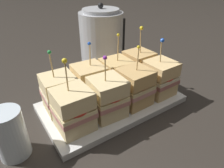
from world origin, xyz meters
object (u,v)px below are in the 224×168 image
object	(u,v)px
sandwich_back_far_right	(139,67)
sandwich_back_center_left	(89,83)
sandwich_front_center_left	(108,97)
kettle_steel	(102,40)
sandwich_front_far_left	(73,110)
sandwich_front_center_right	(135,87)
serving_platter	(112,103)
drinking_glass	(10,134)
sandwich_back_center_right	(116,75)
sandwich_back_far_left	(59,93)
sandwich_front_far_right	(160,78)

from	to	relation	value
sandwich_back_far_right	sandwich_back_center_left	bearing A→B (deg)	179.88
sandwich_front_center_left	kettle_steel	distance (m)	0.33
sandwich_front_far_left	sandwich_front_center_left	xyz separation A→B (m)	(0.09, -0.00, -0.00)
sandwich_front_center_right	kettle_steel	world-z (taller)	kettle_steel
serving_platter	sandwich_front_center_left	distance (m)	0.09
sandwich_back_far_right	sandwich_front_center_right	bearing A→B (deg)	-135.33
serving_platter	drinking_glass	bearing A→B (deg)	-173.98
serving_platter	kettle_steel	size ratio (longest dim) A/B	1.60
serving_platter	sandwich_front_center_left	bearing A→B (deg)	-134.44
serving_platter	sandwich_front_far_left	world-z (taller)	sandwich_front_far_left
serving_platter	drinking_glass	world-z (taller)	drinking_glass
sandwich_front_far_left	sandwich_back_center_right	world-z (taller)	same
kettle_steel	sandwich_front_far_left	bearing A→B (deg)	-131.71
sandwich_front_far_left	drinking_glass	world-z (taller)	sandwich_front_far_left
sandwich_back_far_left	drinking_glass	xyz separation A→B (m)	(-0.14, -0.08, -0.01)
sandwich_back_center_left	sandwich_front_far_left	bearing A→B (deg)	-135.32
sandwich_back_center_left	sandwich_front_center_right	bearing A→B (deg)	-44.38
serving_platter	sandwich_back_center_right	bearing A→B (deg)	44.64
sandwich_front_center_left	sandwich_back_far_left	distance (m)	0.13
serving_platter	sandwich_front_far_right	bearing A→B (deg)	-18.51
sandwich_front_center_left	sandwich_back_center_left	distance (m)	0.09
sandwich_front_far_right	sandwich_back_far_left	size ratio (longest dim) A/B	1.01
sandwich_front_far_left	sandwich_front_center_left	distance (m)	0.09
sandwich_back_center_left	sandwich_back_far_right	size ratio (longest dim) A/B	0.92
sandwich_front_far_left	sandwich_back_far_right	world-z (taller)	sandwich_back_far_right
sandwich_front_far_right	sandwich_back_far_right	world-z (taller)	sandwich_back_far_right
sandwich_front_far_right	sandwich_back_far_left	xyz separation A→B (m)	(-0.28, 0.09, -0.00)
serving_platter	drinking_glass	distance (m)	0.28
kettle_steel	drinking_glass	size ratio (longest dim) A/B	2.17
sandwich_front_far_right	sandwich_back_center_left	world-z (taller)	sandwich_front_far_right
sandwich_back_center_left	kettle_steel	distance (m)	0.25
serving_platter	sandwich_front_far_right	distance (m)	0.16
sandwich_front_far_left	kettle_steel	distance (m)	0.38
sandwich_back_far_left	sandwich_back_center_right	xyz separation A→B (m)	(0.18, -0.00, -0.00)
sandwich_front_center_right	sandwich_back_center_left	xyz separation A→B (m)	(-0.09, 0.09, 0.00)
sandwich_back_center_right	sandwich_back_far_right	distance (m)	0.09
serving_platter	sandwich_front_far_right	size ratio (longest dim) A/B	2.31
sandwich_front_far_left	sandwich_back_center_right	size ratio (longest dim) A/B	1.00
sandwich_front_far_right	drinking_glass	world-z (taller)	sandwich_front_far_right
sandwich_front_far_right	sandwich_back_far_left	world-z (taller)	sandwich_front_far_right
sandwich_back_far_left	sandwich_back_far_right	distance (m)	0.27
sandwich_front_far_right	sandwich_back_center_right	xyz separation A→B (m)	(-0.10, 0.09, -0.00)
sandwich_back_far_right	sandwich_front_far_left	bearing A→B (deg)	-161.93
serving_platter	sandwich_back_center_right	distance (m)	0.09
sandwich_front_far_right	sandwich_front_center_right	bearing A→B (deg)	178.33
sandwich_back_far_left	sandwich_back_far_right	xyz separation A→B (m)	(0.27, -0.00, 0.00)
sandwich_back_far_right	sandwich_back_far_left	bearing A→B (deg)	179.88
sandwich_back_center_right	kettle_steel	distance (m)	0.21
sandwich_front_far_left	sandwich_back_far_left	size ratio (longest dim) A/B	1.06
sandwich_front_center_right	sandwich_back_far_right	world-z (taller)	sandwich_back_far_right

